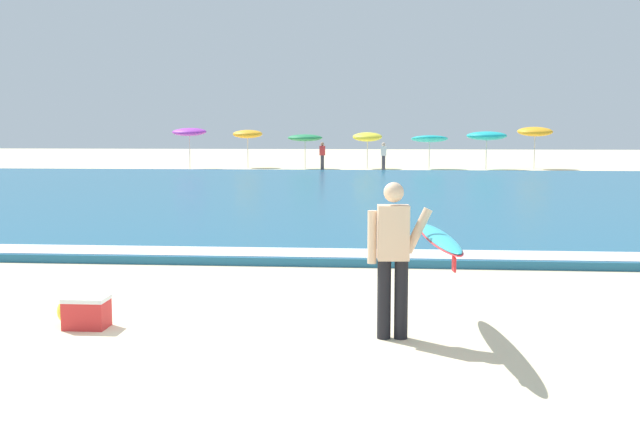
% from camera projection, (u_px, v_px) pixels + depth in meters
% --- Properties ---
extents(ground_plane, '(160.00, 160.00, 0.00)m').
position_uv_depth(ground_plane, '(182.00, 337.00, 8.32)').
color(ground_plane, beige).
extents(sea, '(120.00, 28.00, 0.14)m').
position_uv_depth(sea, '(318.00, 193.00, 26.50)').
color(sea, '#1E6084').
rests_on(sea, ground).
extents(surf_foam, '(120.00, 0.96, 0.01)m').
position_uv_depth(surf_foam, '(256.00, 252.00, 13.22)').
color(surf_foam, white).
rests_on(surf_foam, sea).
extents(surfer_with_board, '(1.00, 2.63, 1.73)m').
position_uv_depth(surfer_with_board, '(414.00, 246.00, 8.14)').
color(surfer_with_board, black).
rests_on(surfer_with_board, ground).
extents(beach_umbrella_0, '(2.00, 2.03, 2.46)m').
position_uv_depth(beach_umbrella_0, '(189.00, 132.00, 43.91)').
color(beach_umbrella_0, beige).
rests_on(beach_umbrella_0, ground).
extents(beach_umbrella_1, '(1.79, 1.81, 2.33)m').
position_uv_depth(beach_umbrella_1, '(248.00, 134.00, 45.20)').
color(beach_umbrella_1, beige).
rests_on(beach_umbrella_1, ground).
extents(beach_umbrella_2, '(2.03, 2.03, 2.02)m').
position_uv_depth(beach_umbrella_2, '(305.00, 138.00, 43.81)').
color(beach_umbrella_2, beige).
rests_on(beach_umbrella_2, ground).
extents(beach_umbrella_3, '(1.73, 1.77, 2.20)m').
position_uv_depth(beach_umbrella_3, '(367.00, 137.00, 44.10)').
color(beach_umbrella_3, beige).
rests_on(beach_umbrella_3, ground).
extents(beach_umbrella_4, '(2.13, 2.15, 2.04)m').
position_uv_depth(beach_umbrella_4, '(429.00, 139.00, 43.47)').
color(beach_umbrella_4, beige).
rests_on(beach_umbrella_4, ground).
extents(beach_umbrella_5, '(2.28, 2.29, 2.20)m').
position_uv_depth(beach_umbrella_5, '(487.00, 136.00, 42.98)').
color(beach_umbrella_5, beige).
rests_on(beach_umbrella_5, ground).
extents(beach_umbrella_6, '(2.03, 2.07, 2.53)m').
position_uv_depth(beach_umbrella_6, '(535.00, 132.00, 43.64)').
color(beach_umbrella_6, beige).
rests_on(beach_umbrella_6, ground).
extents(beachgoer_near_row_left, '(0.32, 0.20, 1.58)m').
position_uv_depth(beachgoer_near_row_left, '(322.00, 155.00, 42.49)').
color(beachgoer_near_row_left, '#383842').
rests_on(beachgoer_near_row_left, ground).
extents(beachgoer_near_row_mid, '(0.32, 0.20, 1.58)m').
position_uv_depth(beachgoer_near_row_mid, '(384.00, 156.00, 41.78)').
color(beachgoer_near_row_mid, '#383842').
rests_on(beachgoer_near_row_mid, ground).
extents(beach_ball, '(0.33, 0.33, 0.33)m').
position_uv_depth(beach_ball, '(72.00, 311.00, 8.82)').
color(beach_ball, yellow).
rests_on(beach_ball, ground).
extents(cooler_box, '(0.49, 0.35, 0.37)m').
position_uv_depth(cooler_box, '(87.00, 312.00, 8.68)').
color(cooler_box, red).
rests_on(cooler_box, ground).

